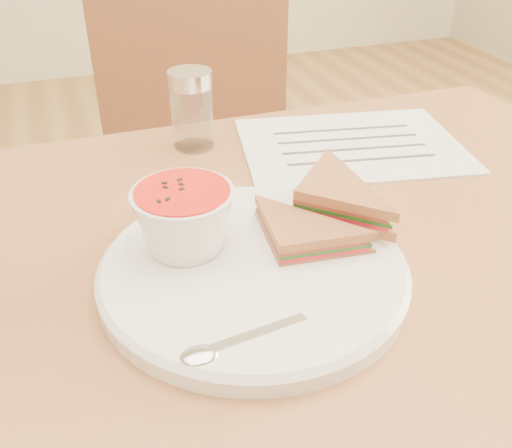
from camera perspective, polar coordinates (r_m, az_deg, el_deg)
name	(u,v)px	position (r m, az deg, el deg)	size (l,w,h in m)	color
dining_table	(285,445)	(0.91, 2.94, -21.20)	(1.00, 0.70, 0.75)	brown
chair_far	(204,196)	(1.25, -5.27, 2.77)	(0.43, 0.43, 0.97)	#5A2F1B
plate	(253,271)	(0.57, -0.28, -4.72)	(0.31, 0.31, 0.02)	white
soup_bowl	(185,223)	(0.57, -7.16, 0.14)	(0.10, 0.10, 0.07)	white
sandwich_half_a	(279,259)	(0.55, 2.35, -3.56)	(0.10, 0.10, 0.03)	#BD6E42
sandwich_half_b	(293,205)	(0.61, 3.70, 1.93)	(0.11, 0.11, 0.03)	#BD6E42
spoon	(253,336)	(0.49, -0.34, -11.15)	(0.16, 0.03, 0.01)	silver
paper_menu	(351,145)	(0.86, 9.50, 7.81)	(0.32, 0.23, 0.00)	white
condiment_shaker	(192,110)	(0.83, -6.44, 11.28)	(0.06, 0.06, 0.11)	silver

